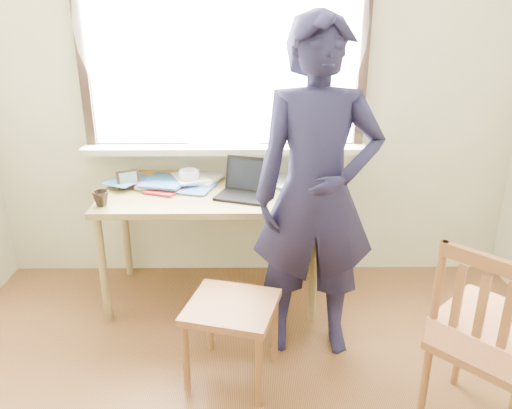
{
  "coord_description": "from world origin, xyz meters",
  "views": [
    {
      "loc": [
        -0.02,
        -1.28,
        1.76
      ],
      "look_at": [
        -0.0,
        0.95,
        0.9
      ],
      "focal_mm": 35.0,
      "sensor_mm": 36.0,
      "label": 1
    }
  ],
  "objects_px": {
    "work_chair": "(232,315)",
    "person": "(316,195)",
    "laptop": "(247,187)",
    "desk": "(210,204)",
    "mug_white": "(189,178)",
    "side_chair": "(490,335)",
    "mug_dark": "(101,198)"
  },
  "relations": [
    {
      "from": "work_chair",
      "to": "side_chair",
      "type": "bearing_deg",
      "value": -16.61
    },
    {
      "from": "work_chair",
      "to": "side_chair",
      "type": "distance_m",
      "value": 1.17
    },
    {
      "from": "mug_white",
      "to": "side_chair",
      "type": "height_order",
      "value": "side_chair"
    },
    {
      "from": "laptop",
      "to": "mug_white",
      "type": "distance_m",
      "value": 0.42
    },
    {
      "from": "side_chair",
      "to": "person",
      "type": "bearing_deg",
      "value": 137.52
    },
    {
      "from": "desk",
      "to": "mug_dark",
      "type": "height_order",
      "value": "mug_dark"
    },
    {
      "from": "mug_white",
      "to": "mug_dark",
      "type": "xyz_separation_m",
      "value": [
        -0.46,
        -0.35,
        -0.01
      ]
    },
    {
      "from": "desk",
      "to": "mug_white",
      "type": "height_order",
      "value": "mug_white"
    },
    {
      "from": "mug_white",
      "to": "side_chair",
      "type": "relative_size",
      "value": 0.15
    },
    {
      "from": "work_chair",
      "to": "person",
      "type": "xyz_separation_m",
      "value": [
        0.43,
        0.29,
        0.53
      ]
    },
    {
      "from": "mug_dark",
      "to": "side_chair",
      "type": "bearing_deg",
      "value": -26.27
    },
    {
      "from": "desk",
      "to": "person",
      "type": "bearing_deg",
      "value": -40.83
    },
    {
      "from": "desk",
      "to": "laptop",
      "type": "bearing_deg",
      "value": -8.86
    },
    {
      "from": "laptop",
      "to": "person",
      "type": "distance_m",
      "value": 0.61
    },
    {
      "from": "laptop",
      "to": "work_chair",
      "type": "relative_size",
      "value": 0.76
    },
    {
      "from": "side_chair",
      "to": "person",
      "type": "height_order",
      "value": "person"
    },
    {
      "from": "side_chair",
      "to": "laptop",
      "type": "bearing_deg",
      "value": 133.49
    },
    {
      "from": "desk",
      "to": "mug_white",
      "type": "relative_size",
      "value": 10.02
    },
    {
      "from": "mug_dark",
      "to": "side_chair",
      "type": "xyz_separation_m",
      "value": [
        1.88,
        -0.93,
        -0.28
      ]
    },
    {
      "from": "mug_white",
      "to": "work_chair",
      "type": "xyz_separation_m",
      "value": [
        0.3,
        -0.95,
        -0.41
      ]
    },
    {
      "from": "desk",
      "to": "side_chair",
      "type": "height_order",
      "value": "side_chair"
    },
    {
      "from": "person",
      "to": "side_chair",
      "type": "bearing_deg",
      "value": -41.57
    },
    {
      "from": "mug_dark",
      "to": "person",
      "type": "bearing_deg",
      "value": -14.23
    },
    {
      "from": "laptop",
      "to": "work_chair",
      "type": "xyz_separation_m",
      "value": [
        -0.07,
        -0.77,
        -0.41
      ]
    },
    {
      "from": "laptop",
      "to": "side_chair",
      "type": "xyz_separation_m",
      "value": [
        1.04,
        -1.1,
        -0.29
      ]
    },
    {
      "from": "desk",
      "to": "mug_dark",
      "type": "distance_m",
      "value": 0.65
    },
    {
      "from": "laptop",
      "to": "work_chair",
      "type": "bearing_deg",
      "value": -95.38
    },
    {
      "from": "mug_white",
      "to": "laptop",
      "type": "bearing_deg",
      "value": -25.93
    },
    {
      "from": "desk",
      "to": "side_chair",
      "type": "relative_size",
      "value": 1.47
    },
    {
      "from": "mug_dark",
      "to": "side_chair",
      "type": "distance_m",
      "value": 2.12
    },
    {
      "from": "mug_white",
      "to": "mug_dark",
      "type": "bearing_deg",
      "value": -142.83
    },
    {
      "from": "work_chair",
      "to": "side_chair",
      "type": "xyz_separation_m",
      "value": [
        1.12,
        -0.33,
        0.12
      ]
    }
  ]
}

